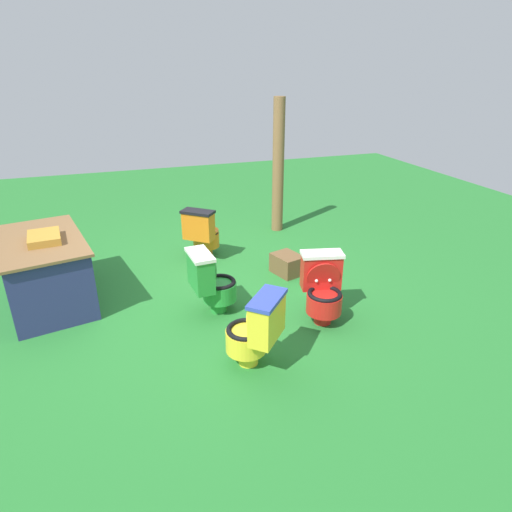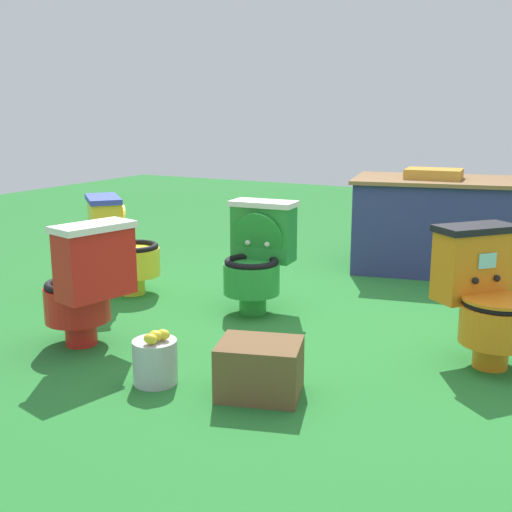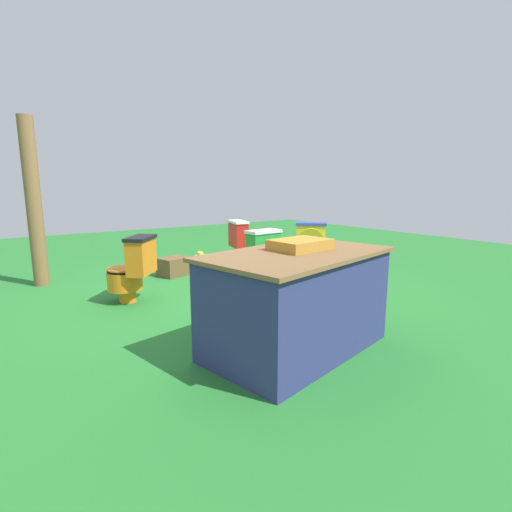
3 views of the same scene
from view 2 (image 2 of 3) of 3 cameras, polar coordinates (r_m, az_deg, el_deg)
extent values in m
plane|color=#26752D|center=(4.10, 6.80, -5.96)|extent=(14.00, 14.00, 0.00)
cylinder|color=green|center=(4.25, -0.29, -4.16)|extent=(0.19, 0.19, 0.14)
cylinder|color=green|center=(4.19, -0.41, -2.01)|extent=(0.40, 0.40, 0.20)
torus|color=black|center=(4.16, -0.41, -0.52)|extent=(0.38, 0.38, 0.04)
cylinder|color=white|center=(4.18, -0.41, -1.22)|extent=(0.26, 0.26, 0.01)
cube|color=green|center=(4.31, 0.68, 2.02)|extent=(0.42, 0.22, 0.37)
cube|color=white|center=(4.28, 0.69, 4.69)|extent=(0.45, 0.25, 0.04)
cube|color=#8CE0E5|center=(4.21, 0.14, 2.45)|extent=(0.11, 0.02, 0.08)
cylinder|color=green|center=(4.22, 0.15, 1.59)|extent=(0.36, 0.12, 0.35)
sphere|color=white|center=(4.20, 0.99, 1.03)|extent=(0.04, 0.04, 0.04)
sphere|color=white|center=(4.25, -0.74, 1.19)|extent=(0.04, 0.04, 0.04)
cylinder|color=orange|center=(3.60, 20.15, -8.20)|extent=(0.25, 0.25, 0.14)
cylinder|color=orange|center=(3.53, 20.58, -5.72)|extent=(0.52, 0.52, 0.20)
torus|color=black|center=(3.50, 20.72, -3.98)|extent=(0.50, 0.50, 0.04)
cylinder|color=black|center=(3.52, 20.65, -4.79)|extent=(0.34, 0.34, 0.01)
cube|color=orange|center=(3.61, 18.81, -0.83)|extent=(0.41, 0.44, 0.37)
cube|color=black|center=(3.57, 19.04, 2.34)|extent=(0.44, 0.47, 0.04)
cube|color=#8CE0E5|center=(3.52, 19.91, -0.40)|extent=(0.08, 0.09, 0.08)
cylinder|color=orange|center=(3.50, 20.75, -3.64)|extent=(0.51, 0.51, 0.02)
sphere|color=black|center=(3.59, 20.68, -1.87)|extent=(0.04, 0.04, 0.04)
sphere|color=black|center=(3.50, 18.97, -2.11)|extent=(0.04, 0.04, 0.04)
cylinder|color=red|center=(3.83, -15.30, -6.58)|extent=(0.22, 0.22, 0.14)
cylinder|color=red|center=(3.80, -15.62, -4.08)|extent=(0.45, 0.45, 0.20)
torus|color=black|center=(3.77, -15.72, -2.45)|extent=(0.43, 0.43, 0.04)
cylinder|color=white|center=(3.78, -15.67, -3.21)|extent=(0.29, 0.29, 0.01)
cube|color=red|center=(3.57, -14.13, -0.68)|extent=(0.28, 0.44, 0.37)
cube|color=white|center=(3.53, -14.31, 2.53)|extent=(0.31, 0.47, 0.04)
cube|color=#8CE0E5|center=(3.64, -15.07, 0.34)|extent=(0.03, 0.11, 0.08)
cylinder|color=red|center=(3.65, -15.00, -0.66)|extent=(0.17, 0.36, 0.35)
sphere|color=white|center=(3.63, -15.94, -1.37)|extent=(0.04, 0.04, 0.04)
sphere|color=white|center=(3.70, -14.11, -0.98)|extent=(0.04, 0.04, 0.04)
cylinder|color=yellow|center=(4.77, -10.92, -2.50)|extent=(0.25, 0.25, 0.14)
cylinder|color=yellow|center=(4.73, -10.77, -0.50)|extent=(0.52, 0.52, 0.20)
torus|color=black|center=(4.71, -10.83, 0.83)|extent=(0.50, 0.50, 0.04)
cylinder|color=#3347B2|center=(4.72, -10.80, 0.21)|extent=(0.34, 0.34, 0.01)
cube|color=yellow|center=(4.66, -13.34, 2.49)|extent=(0.43, 0.42, 0.37)
cube|color=#3347B2|center=(4.62, -13.47, 4.96)|extent=(0.47, 0.45, 0.04)
cube|color=#8CE0E5|center=(4.66, -12.14, 3.18)|extent=(0.09, 0.08, 0.08)
cylinder|color=yellow|center=(4.67, -12.11, 2.39)|extent=(0.32, 0.30, 0.35)
sphere|color=#3347B2|center=(4.74, -12.14, 2.13)|extent=(0.04, 0.04, 0.04)
sphere|color=#3347B2|center=(4.61, -11.91, 1.82)|extent=(0.04, 0.04, 0.04)
cube|color=navy|center=(5.54, 16.27, 2.53)|extent=(1.53, 1.07, 0.74)
cube|color=brown|center=(5.49, 16.52, 6.48)|extent=(1.61, 1.14, 0.03)
cube|color=#B7842D|center=(5.43, 15.55, 7.07)|extent=(0.47, 0.36, 0.08)
cube|color=brown|center=(3.06, 0.33, -10.00)|extent=(0.46, 0.40, 0.26)
cylinder|color=#B7B7BF|center=(3.23, -8.97, -9.27)|extent=(0.22, 0.22, 0.22)
ellipsoid|color=yellow|center=(3.12, -9.38, -7.30)|extent=(0.07, 0.05, 0.05)
ellipsoid|color=yellow|center=(3.17, -8.26, -6.93)|extent=(0.07, 0.05, 0.05)
ellipsoid|color=yellow|center=(3.16, -8.93, -7.02)|extent=(0.07, 0.05, 0.05)
camera|label=1|loc=(7.67, -26.26, 20.61)|focal=30.67mm
camera|label=3|loc=(7.50, 34.68, 10.25)|focal=26.84mm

